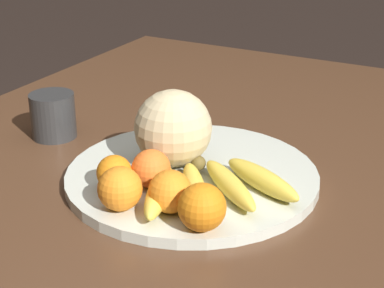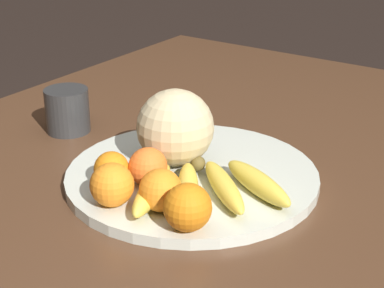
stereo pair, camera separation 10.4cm
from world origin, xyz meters
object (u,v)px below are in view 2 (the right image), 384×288
object	(u,v)px
orange_front_left	(112,169)
orange_mid_center	(161,190)
banana_bunch	(207,186)
kitchen_table	(159,224)
fruit_bowl	(192,176)
melon	(175,128)
ceramic_mug	(68,110)
orange_back_right	(112,185)
orange_front_right	(188,207)
orange_back_left	(148,167)

from	to	relation	value
orange_front_left	orange_mid_center	bearing A→B (deg)	80.10
banana_bunch	orange_mid_center	xyz separation A→B (m)	(0.07, -0.03, 0.01)
kitchen_table	banana_bunch	world-z (taller)	banana_bunch
kitchen_table	fruit_bowl	bearing A→B (deg)	120.55
melon	fruit_bowl	bearing A→B (deg)	73.94
orange_front_left	ceramic_mug	xyz separation A→B (m)	(-0.16, -0.25, -0.00)
kitchen_table	ceramic_mug	bearing A→B (deg)	-104.98
orange_mid_center	orange_back_right	bearing A→B (deg)	-67.06
kitchen_table	orange_front_right	bearing A→B (deg)	49.58
kitchen_table	banana_bunch	xyz separation A→B (m)	(0.03, 0.12, 0.12)
kitchen_table	orange_front_right	size ratio (longest dim) A/B	24.10
fruit_bowl	ceramic_mug	xyz separation A→B (m)	(-0.05, -0.33, 0.03)
fruit_bowl	orange_front_right	distance (m)	0.19
kitchen_table	orange_back_right	distance (m)	0.19
melon	orange_back_left	xyz separation A→B (m)	(0.09, 0.01, -0.03)
fruit_bowl	orange_back_right	world-z (taller)	orange_back_right
melon	orange_front_left	size ratio (longest dim) A/B	2.32
kitchen_table	orange_back_left	distance (m)	0.14
melon	orange_front_left	xyz separation A→B (m)	(0.12, -0.04, -0.04)
orange_front_right	ceramic_mug	world-z (taller)	same
fruit_bowl	ceramic_mug	bearing A→B (deg)	-97.98
orange_front_left	ceramic_mug	distance (m)	0.29
kitchen_table	melon	bearing A→B (deg)	170.99
orange_front_left	orange_front_right	size ratio (longest dim) A/B	0.82
orange_mid_center	orange_back_left	bearing A→B (deg)	-129.42
fruit_bowl	melon	size ratio (longest dim) A/B	3.22
fruit_bowl	orange_back_right	size ratio (longest dim) A/B	6.30
kitchen_table	orange_mid_center	world-z (taller)	orange_mid_center
melon	orange_back_left	size ratio (longest dim) A/B	2.10
orange_front_right	ceramic_mug	size ratio (longest dim) A/B	0.61
ceramic_mug	kitchen_table	bearing A→B (deg)	75.02
fruit_bowl	orange_back_right	distance (m)	0.17
fruit_bowl	melon	bearing A→B (deg)	-106.06
orange_back_left	orange_back_right	xyz separation A→B (m)	(0.08, -0.00, 0.00)
melon	ceramic_mug	bearing A→B (deg)	-96.75
melon	orange_mid_center	size ratio (longest dim) A/B	2.03
banana_bunch	orange_back_left	distance (m)	0.10
orange_mid_center	ceramic_mug	xyz separation A→B (m)	(-0.18, -0.36, -0.01)
orange_front_left	orange_front_right	world-z (taller)	orange_front_right
orange_mid_center	orange_back_right	xyz separation A→B (m)	(0.03, -0.07, 0.00)
fruit_bowl	orange_mid_center	bearing A→B (deg)	14.48
orange_back_left	ceramic_mug	distance (m)	0.32
ceramic_mug	orange_front_right	bearing A→B (deg)	64.89
orange_front_right	ceramic_mug	bearing A→B (deg)	-115.11
melon	orange_back_left	bearing A→B (deg)	6.75
orange_mid_center	fruit_bowl	bearing A→B (deg)	-165.52
melon	orange_front_right	bearing A→B (deg)	40.19
orange_back_right	ceramic_mug	world-z (taller)	ceramic_mug
melon	banana_bunch	bearing A→B (deg)	57.34
orange_front_left	orange_mid_center	xyz separation A→B (m)	(0.02, 0.11, 0.00)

